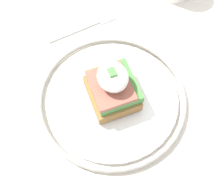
# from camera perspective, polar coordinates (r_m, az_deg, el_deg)

# --- Properties ---
(ground_plane) EXTENTS (6.00, 6.00, 0.00)m
(ground_plane) POSITION_cam_1_polar(r_m,az_deg,el_deg) (1.26, 0.43, -15.96)
(ground_plane) COLOR #9E9993
(dining_table) EXTENTS (0.90, 0.90, 0.76)m
(dining_table) POSITION_cam_1_polar(r_m,az_deg,el_deg) (0.64, 0.82, -4.53)
(dining_table) COLOR beige
(dining_table) RESTS_ON ground_plane
(plate) EXTENTS (0.27, 0.27, 0.02)m
(plate) POSITION_cam_1_polar(r_m,az_deg,el_deg) (0.51, -0.00, -1.39)
(plate) COLOR white
(plate) RESTS_ON dining_table
(sandwich) EXTENTS (0.09, 0.08, 0.09)m
(sandwich) POSITION_cam_1_polar(r_m,az_deg,el_deg) (0.48, 0.10, 0.85)
(sandwich) COLOR olive
(sandwich) RESTS_ON plate
(fork) EXTENTS (0.03, 0.15, 0.00)m
(fork) POSITION_cam_1_polar(r_m,az_deg,el_deg) (0.62, -5.32, 12.96)
(fork) COLOR silver
(fork) RESTS_ON dining_table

